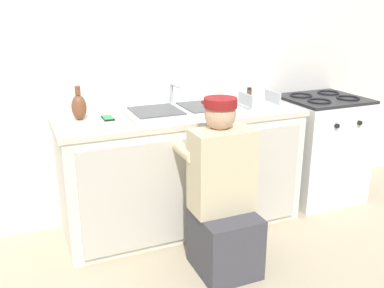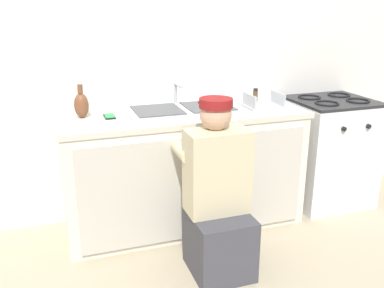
{
  "view_description": "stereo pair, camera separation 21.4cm",
  "coord_description": "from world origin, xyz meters",
  "px_view_note": "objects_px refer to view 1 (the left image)",
  "views": [
    {
      "loc": [
        -1.1,
        -2.49,
        1.63
      ],
      "look_at": [
        0.0,
        0.1,
        0.7
      ],
      "focal_mm": 40.0,
      "sensor_mm": 36.0,
      "label": 1
    },
    {
      "loc": [
        -0.9,
        -2.56,
        1.63
      ],
      "look_at": [
        0.0,
        0.1,
        0.7
      ],
      "focal_mm": 40.0,
      "sensor_mm": 36.0,
      "label": 2
    }
  ],
  "objects_px": {
    "stove_range": "(319,148)",
    "spice_bottle_pepper": "(249,94)",
    "vase_decorative": "(79,107)",
    "dish_rack_tray": "(259,103)",
    "cell_phone": "(108,118)",
    "sink_double_basin": "(181,110)",
    "plumber_person": "(223,202)"
  },
  "relations": [
    {
      "from": "vase_decorative",
      "to": "dish_rack_tray",
      "type": "height_order",
      "value": "vase_decorative"
    },
    {
      "from": "vase_decorative",
      "to": "cell_phone",
      "type": "relative_size",
      "value": 1.64
    },
    {
      "from": "stove_range",
      "to": "dish_rack_tray",
      "type": "height_order",
      "value": "dish_rack_tray"
    },
    {
      "from": "spice_bottle_pepper",
      "to": "cell_phone",
      "type": "xyz_separation_m",
      "value": [
        -1.19,
        -0.13,
        -0.04
      ]
    },
    {
      "from": "spice_bottle_pepper",
      "to": "dish_rack_tray",
      "type": "xyz_separation_m",
      "value": [
        -0.04,
        -0.22,
        -0.03
      ]
    },
    {
      "from": "spice_bottle_pepper",
      "to": "vase_decorative",
      "type": "xyz_separation_m",
      "value": [
        -1.37,
        -0.08,
        0.04
      ]
    },
    {
      "from": "plumber_person",
      "to": "cell_phone",
      "type": "distance_m",
      "value": 0.97
    },
    {
      "from": "sink_double_basin",
      "to": "dish_rack_tray",
      "type": "bearing_deg",
      "value": -4.28
    },
    {
      "from": "cell_phone",
      "to": "stove_range",
      "type": "bearing_deg",
      "value": -1.32
    },
    {
      "from": "spice_bottle_pepper",
      "to": "cell_phone",
      "type": "relative_size",
      "value": 0.75
    },
    {
      "from": "spice_bottle_pepper",
      "to": "cell_phone",
      "type": "height_order",
      "value": "spice_bottle_pepper"
    },
    {
      "from": "stove_range",
      "to": "cell_phone",
      "type": "distance_m",
      "value": 1.86
    },
    {
      "from": "vase_decorative",
      "to": "dish_rack_tray",
      "type": "bearing_deg",
      "value": -5.86
    },
    {
      "from": "spice_bottle_pepper",
      "to": "cell_phone",
      "type": "bearing_deg",
      "value": -173.55
    },
    {
      "from": "spice_bottle_pepper",
      "to": "plumber_person",
      "type": "bearing_deg",
      "value": -128.12
    },
    {
      "from": "sink_double_basin",
      "to": "cell_phone",
      "type": "relative_size",
      "value": 5.71
    },
    {
      "from": "cell_phone",
      "to": "spice_bottle_pepper",
      "type": "bearing_deg",
      "value": 6.45
    },
    {
      "from": "sink_double_basin",
      "to": "stove_range",
      "type": "height_order",
      "value": "sink_double_basin"
    },
    {
      "from": "plumber_person",
      "to": "spice_bottle_pepper",
      "type": "bearing_deg",
      "value": 51.88
    },
    {
      "from": "stove_range",
      "to": "vase_decorative",
      "type": "distance_m",
      "value": 2.05
    },
    {
      "from": "sink_double_basin",
      "to": "vase_decorative",
      "type": "relative_size",
      "value": 3.48
    },
    {
      "from": "stove_range",
      "to": "plumber_person",
      "type": "distance_m",
      "value": 1.42
    },
    {
      "from": "sink_double_basin",
      "to": "plumber_person",
      "type": "xyz_separation_m",
      "value": [
        0.02,
        -0.65,
        -0.44
      ]
    },
    {
      "from": "stove_range",
      "to": "plumber_person",
      "type": "height_order",
      "value": "plumber_person"
    },
    {
      "from": "plumber_person",
      "to": "sink_double_basin",
      "type": "bearing_deg",
      "value": 91.5
    },
    {
      "from": "plumber_person",
      "to": "vase_decorative",
      "type": "bearing_deg",
      "value": 134.19
    },
    {
      "from": "stove_range",
      "to": "cell_phone",
      "type": "xyz_separation_m",
      "value": [
        -1.8,
        0.04,
        0.44
      ]
    },
    {
      "from": "stove_range",
      "to": "vase_decorative",
      "type": "xyz_separation_m",
      "value": [
        -1.98,
        0.09,
        0.52
      ]
    },
    {
      "from": "cell_phone",
      "to": "dish_rack_tray",
      "type": "bearing_deg",
      "value": -4.28
    },
    {
      "from": "spice_bottle_pepper",
      "to": "vase_decorative",
      "type": "relative_size",
      "value": 0.46
    },
    {
      "from": "sink_double_basin",
      "to": "plumber_person",
      "type": "bearing_deg",
      "value": -88.5
    },
    {
      "from": "stove_range",
      "to": "spice_bottle_pepper",
      "type": "xyz_separation_m",
      "value": [
        -0.62,
        0.18,
        0.48
      ]
    }
  ]
}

